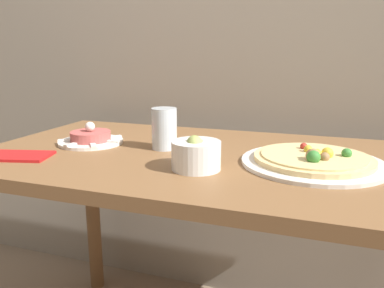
% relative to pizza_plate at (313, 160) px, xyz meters
% --- Properties ---
extents(dining_table, '(1.35, 0.74, 0.77)m').
position_rel_pizza_plate_xyz_m(dining_table, '(-0.31, 0.01, -0.12)').
color(dining_table, brown).
rests_on(dining_table, ground_plane).
extents(pizza_plate, '(0.38, 0.38, 0.06)m').
position_rel_pizza_plate_xyz_m(pizza_plate, '(0.00, 0.00, 0.00)').
color(pizza_plate, silver).
rests_on(pizza_plate, dining_table).
extents(tartare_plate, '(0.21, 0.21, 0.07)m').
position_rel_pizza_plate_xyz_m(tartare_plate, '(-0.70, 0.02, 0.00)').
color(tartare_plate, silver).
rests_on(tartare_plate, dining_table).
extents(small_bowl, '(0.13, 0.13, 0.09)m').
position_rel_pizza_plate_xyz_m(small_bowl, '(-0.28, -0.14, 0.03)').
color(small_bowl, white).
rests_on(small_bowl, dining_table).
extents(drinking_glass, '(0.08, 0.08, 0.13)m').
position_rel_pizza_plate_xyz_m(drinking_glass, '(-0.44, 0.03, 0.05)').
color(drinking_glass, silver).
rests_on(drinking_glass, dining_table).
extents(napkin, '(0.20, 0.15, 0.01)m').
position_rel_pizza_plate_xyz_m(napkin, '(-0.80, -0.20, -0.01)').
color(napkin, red).
rests_on(napkin, dining_table).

